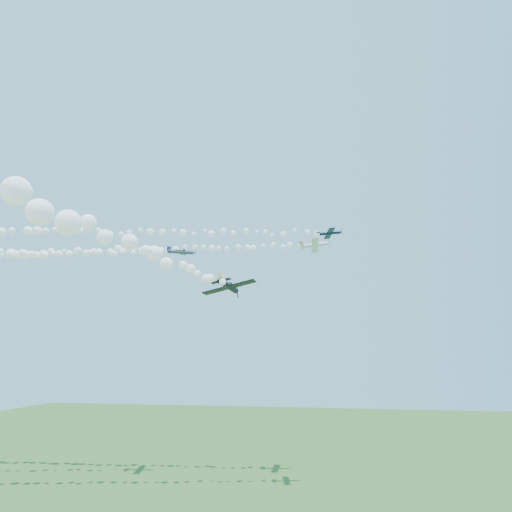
% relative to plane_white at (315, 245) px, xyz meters
% --- Properties ---
extents(ground, '(260.00, 260.00, 0.00)m').
position_rel_plane_white_xyz_m(ground, '(-18.33, -4.06, -49.71)').
color(ground, '#2A521E').
rests_on(ground, ground).
extents(plane_white, '(7.23, 7.35, 2.35)m').
position_rel_plane_white_xyz_m(plane_white, '(0.00, 0.00, 0.00)').
color(plane_white, white).
extents(smoke_trail_white, '(75.27, 8.50, 3.00)m').
position_rel_plane_white_xyz_m(smoke_trail_white, '(-39.74, -3.23, -0.33)').
color(smoke_trail_white, white).
extents(plane_navy, '(6.06, 6.41, 1.74)m').
position_rel_plane_white_xyz_m(plane_navy, '(3.33, -9.37, -0.02)').
color(plane_navy, '#0B1733').
extents(smoke_trail_navy, '(71.18, 16.50, 2.44)m').
position_rel_plane_white_xyz_m(smoke_trail_navy, '(-34.00, -17.10, -0.24)').
color(smoke_trail_navy, white).
extents(plane_grey, '(6.83, 7.24, 2.40)m').
position_rel_plane_white_xyz_m(plane_grey, '(-30.11, -6.02, -1.94)').
color(plane_grey, '#3B4156').
extents(smoke_trail_grey, '(71.80, 15.71, 3.11)m').
position_rel_plane_white_xyz_m(smoke_trail_grey, '(-67.99, -13.24, -2.34)').
color(smoke_trail_grey, white).
extents(plane_black, '(7.70, 7.34, 2.68)m').
position_rel_plane_white_xyz_m(plane_black, '(-11.04, -39.01, -15.62)').
color(plane_black, black).
extents(smoke_trail_black, '(10.56, 64.69, 2.99)m').
position_rel_plane_white_xyz_m(smoke_trail_black, '(-15.42, -73.53, -15.86)').
color(smoke_trail_black, white).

